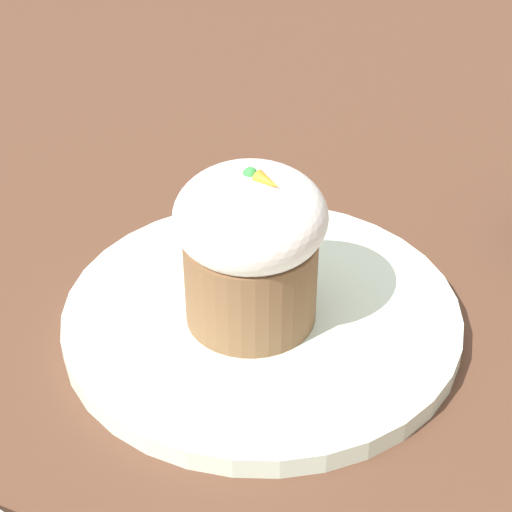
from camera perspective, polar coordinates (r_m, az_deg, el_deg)
ground_plane at (r=0.56m, az=0.39°, el=-4.56°), size 4.00×4.00×0.00m
dessert_plate at (r=0.56m, az=0.39°, el=-4.00°), size 0.26×0.26×0.01m
carrot_cake at (r=0.51m, az=0.00°, el=0.58°), size 0.09×0.09×0.11m
spoon at (r=0.56m, az=0.19°, el=-2.29°), size 0.07×0.13×0.01m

